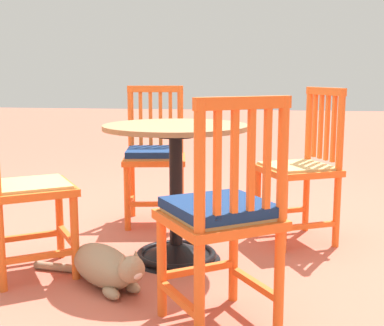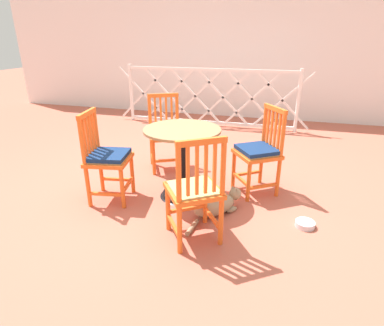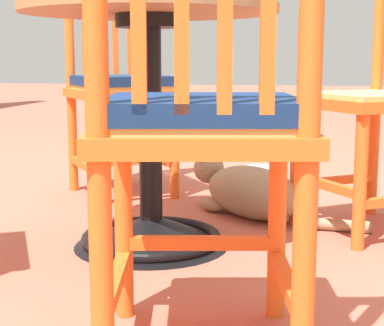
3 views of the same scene
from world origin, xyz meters
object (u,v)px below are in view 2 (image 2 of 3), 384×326
object	(u,v)px
orange_chair_by_planter	(195,192)
orange_chair_near_fence	(165,135)
pet_water_bowl	(305,224)
orange_chair_facing_out	(259,152)
orange_chair_at_corner	(107,158)
cafe_table	(183,171)
tabby_cat	(218,204)

from	to	relation	value
orange_chair_by_planter	orange_chair_near_fence	bearing A→B (deg)	118.71
pet_water_bowl	orange_chair_facing_out	bearing A→B (deg)	129.99
orange_chair_near_fence	orange_chair_by_planter	world-z (taller)	same
orange_chair_at_corner	orange_chair_by_planter	xyz separation A→B (m)	(1.02, -0.43, -0.01)
orange_chair_facing_out	cafe_table	bearing A→B (deg)	-156.96
orange_chair_by_planter	pet_water_bowl	bearing A→B (deg)	25.73
orange_chair_near_fence	cafe_table	bearing A→B (deg)	-57.35
cafe_table	orange_chair_by_planter	bearing A→B (deg)	-65.41
orange_chair_at_corner	tabby_cat	bearing A→B (deg)	0.66
orange_chair_at_corner	pet_water_bowl	size ratio (longest dim) A/B	5.36
orange_chair_by_planter	tabby_cat	xyz separation A→B (m)	(0.10, 0.44, -0.34)
orange_chair_facing_out	tabby_cat	world-z (taller)	orange_chair_facing_out
orange_chair_near_fence	orange_chair_facing_out	bearing A→B (deg)	-17.38
orange_chair_facing_out	tabby_cat	size ratio (longest dim) A/B	1.38
orange_chair_near_fence	orange_chair_at_corner	size ratio (longest dim) A/B	1.00
orange_chair_by_planter	pet_water_bowl	xyz separation A→B (m)	(0.89, 0.43, -0.41)
cafe_table	pet_water_bowl	distance (m)	1.27
pet_water_bowl	cafe_table	bearing A→B (deg)	167.66
orange_chair_at_corner	orange_chair_by_planter	bearing A→B (deg)	-22.78
cafe_table	orange_chair_at_corner	xyz separation A→B (m)	(-0.70, -0.27, 0.16)
tabby_cat	orange_chair_at_corner	bearing A→B (deg)	-179.34
orange_chair_near_fence	orange_chair_at_corner	xyz separation A→B (m)	(-0.27, -0.94, 0.01)
orange_chair_near_fence	orange_chair_by_planter	size ratio (longest dim) A/B	1.00
tabby_cat	pet_water_bowl	world-z (taller)	tabby_cat
orange_chair_by_planter	orange_chair_at_corner	bearing A→B (deg)	157.22
orange_chair_at_corner	pet_water_bowl	distance (m)	1.95
cafe_table	orange_chair_by_planter	size ratio (longest dim) A/B	0.83
cafe_table	orange_chair_facing_out	world-z (taller)	orange_chair_facing_out
orange_chair_near_fence	orange_chair_at_corner	world-z (taller)	same
cafe_table	orange_chair_near_fence	distance (m)	0.81
orange_chair_by_planter	tabby_cat	size ratio (longest dim) A/B	1.38
cafe_table	orange_chair_near_fence	bearing A→B (deg)	122.65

